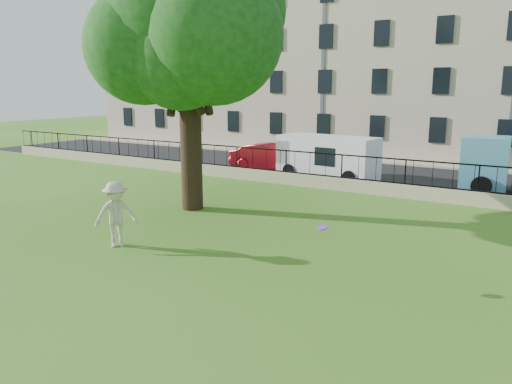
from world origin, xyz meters
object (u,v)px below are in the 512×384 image
Objects in this scene: tree at (186,23)px; man at (116,214)px; white_van at (328,157)px; red_sedan at (270,158)px; frisbee at (323,228)px.

tree reaches higher than man.
red_sedan is at bearing -179.68° from white_van.
man is 14.50m from white_van.
tree is 10.60m from frisbee.
tree is at bearing 46.98° from man.
man is at bearing -172.34° from red_sedan.
frisbee is 0.06× the size of red_sedan.
tree is 5.27× the size of man.
tree is 11.32m from white_van.
tree is 11.79m from red_sedan.
tree is at bearing -95.85° from white_van.
white_van is (0.50, 14.49, 0.11)m from man.
man reaches higher than frisbee.
frisbee is at bearing -149.81° from red_sedan.
man is 6.56m from frisbee.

